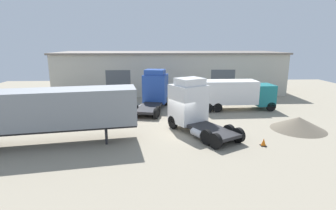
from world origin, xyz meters
name	(u,v)px	position (x,y,z in m)	size (l,w,h in m)	color
ground_plane	(180,132)	(0.00, 0.00, 0.00)	(60.00, 60.00, 0.00)	gray
warehouse_building	(169,72)	(0.00, 18.36, 2.89)	(31.77, 9.23, 5.76)	#B7B2A3
tractor_unit_white	(191,106)	(0.99, 0.55, 2.02)	(5.38, 6.76, 4.28)	silver
container_trailer_red	(47,110)	(-9.42, -2.30, 2.53)	(12.34, 4.61, 3.93)	gray
box_truck_teal	(236,93)	(6.62, 7.12, 1.82)	(7.91, 2.67, 3.16)	#197075
tractor_unit_blue	(154,90)	(-2.11, 8.43, 1.96)	(3.85, 7.11, 4.19)	#2347A3
gravel_pile	(298,123)	(9.91, 0.22, 0.54)	(4.39, 4.39, 1.07)	#665B4C
oil_drum	(126,118)	(-4.69, 2.75, 0.44)	(0.58, 0.58, 0.88)	#B22D23
traffic_cone	(264,142)	(5.62, -3.18, 0.25)	(0.40, 0.40, 0.55)	black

